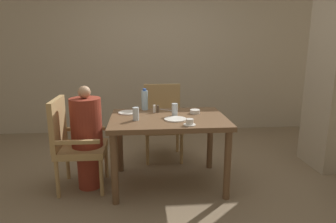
# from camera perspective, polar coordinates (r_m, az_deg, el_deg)

# --- Properties ---
(ground_plane) EXTENTS (16.00, 16.00, 0.00)m
(ground_plane) POSITION_cam_1_polar(r_m,az_deg,el_deg) (3.43, 0.07, -13.47)
(ground_plane) COLOR #7A664C
(wall_back) EXTENTS (8.00, 0.06, 2.80)m
(wall_back) POSITION_cam_1_polar(r_m,az_deg,el_deg) (5.14, -2.05, 11.67)
(wall_back) COLOR tan
(wall_back) RESTS_ON ground_plane
(dining_table) EXTENTS (1.22, 0.88, 0.76)m
(dining_table) POSITION_cam_1_polar(r_m,az_deg,el_deg) (3.19, 0.07, -2.87)
(dining_table) COLOR brown
(dining_table) RESTS_ON ground_plane
(chair_left_side) EXTENTS (0.50, 0.50, 0.97)m
(chair_left_side) POSITION_cam_1_polar(r_m,az_deg,el_deg) (3.29, -17.60, -5.30)
(chair_left_side) COLOR #A88451
(chair_left_side) RESTS_ON ground_plane
(diner_in_left_chair) EXTENTS (0.32, 0.32, 1.10)m
(diner_in_left_chair) POSITION_cam_1_polar(r_m,az_deg,el_deg) (3.25, -15.15, -4.64)
(diner_in_left_chair) COLOR maroon
(diner_in_left_chair) RESTS_ON ground_plane
(chair_far_side) EXTENTS (0.50, 0.50, 0.97)m
(chair_far_side) POSITION_cam_1_polar(r_m,az_deg,el_deg) (4.02, -0.99, -1.34)
(chair_far_side) COLOR #A88451
(chair_far_side) RESTS_ON ground_plane
(plate_main_left) EXTENTS (0.23, 0.23, 0.01)m
(plate_main_left) POSITION_cam_1_polar(r_m,az_deg,el_deg) (3.37, -7.55, -0.18)
(plate_main_left) COLOR white
(plate_main_left) RESTS_ON dining_table
(plate_main_right) EXTENTS (0.23, 0.23, 0.01)m
(plate_main_right) POSITION_cam_1_polar(r_m,az_deg,el_deg) (3.05, 1.41, -1.46)
(plate_main_right) COLOR white
(plate_main_right) RESTS_ON dining_table
(teacup_with_saucer) EXTENTS (0.12, 0.12, 0.06)m
(teacup_with_saucer) POSITION_cam_1_polar(r_m,az_deg,el_deg) (2.86, 4.13, -2.09)
(teacup_with_saucer) COLOR white
(teacup_with_saucer) RESTS_ON dining_table
(bowl_small) EXTENTS (0.11, 0.11, 0.04)m
(bowl_small) POSITION_cam_1_polar(r_m,az_deg,el_deg) (3.33, 5.16, 0.00)
(bowl_small) COLOR white
(bowl_small) RESTS_ON dining_table
(water_bottle) EXTENTS (0.07, 0.07, 0.25)m
(water_bottle) POSITION_cam_1_polar(r_m,az_deg,el_deg) (3.48, -4.46, 2.20)
(water_bottle) COLOR #A3C6DB
(water_bottle) RESTS_ON dining_table
(glass_tall_near) EXTENTS (0.06, 0.06, 0.13)m
(glass_tall_near) POSITION_cam_1_polar(r_m,az_deg,el_deg) (3.04, -6.16, -0.45)
(glass_tall_near) COLOR silver
(glass_tall_near) RESTS_ON dining_table
(glass_tall_mid) EXTENTS (0.06, 0.06, 0.13)m
(glass_tall_mid) POSITION_cam_1_polar(r_m,az_deg,el_deg) (3.21, 1.28, 0.36)
(glass_tall_mid) COLOR silver
(glass_tall_mid) RESTS_ON dining_table
(salt_shaker) EXTENTS (0.03, 0.03, 0.09)m
(salt_shaker) POSITION_cam_1_polar(r_m,az_deg,el_deg) (3.36, -2.63, 0.53)
(salt_shaker) COLOR white
(salt_shaker) RESTS_ON dining_table
(pepper_shaker) EXTENTS (0.03, 0.03, 0.08)m
(pepper_shaker) POSITION_cam_1_polar(r_m,az_deg,el_deg) (3.36, -1.96, 0.51)
(pepper_shaker) COLOR #4C3D2D
(pepper_shaker) RESTS_ON dining_table
(fork_beside_plate) EXTENTS (0.15, 0.11, 0.00)m
(fork_beside_plate) POSITION_cam_1_polar(r_m,az_deg,el_deg) (3.46, 0.06, 0.26)
(fork_beside_plate) COLOR silver
(fork_beside_plate) RESTS_ON dining_table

